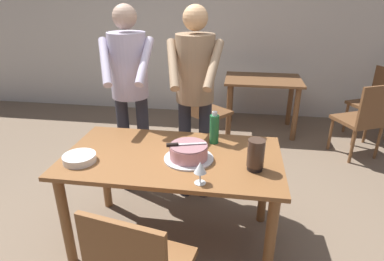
{
  "coord_description": "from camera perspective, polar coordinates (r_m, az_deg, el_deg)",
  "views": [
    {
      "loc": [
        0.44,
        -1.96,
        1.81
      ],
      "look_at": [
        0.12,
        0.11,
        0.9
      ],
      "focal_mm": 30.12,
      "sensor_mm": 36.0,
      "label": 1
    }
  ],
  "objects": [
    {
      "name": "background_chair_2",
      "position": [
        4.88,
        29.79,
        4.68
      ],
      "size": [
        0.59,
        0.59,
        0.9
      ],
      "color": "brown",
      "rests_on": "ground_plane"
    },
    {
      "name": "person_standing_beside",
      "position": [
        2.88,
        -10.99,
        8.27
      ],
      "size": [
        0.46,
        0.57,
        1.72
      ],
      "color": "#2D2D38",
      "rests_on": "ground_plane"
    },
    {
      "name": "ground_plane",
      "position": [
        2.7,
        -3.1,
        -18.57
      ],
      "size": [
        14.0,
        14.0,
        0.0
      ],
      "primitive_type": "plane",
      "color": "#7A6651"
    },
    {
      "name": "background_chair_1",
      "position": [
        3.92,
        2.2,
        3.82
      ],
      "size": [
        0.62,
        0.62,
        0.9
      ],
      "color": "brown",
      "rests_on": "ground_plane"
    },
    {
      "name": "background_chair_0",
      "position": [
        4.13,
        28.11,
        2.0
      ],
      "size": [
        0.59,
        0.59,
        0.9
      ],
      "color": "brown",
      "rests_on": "ground_plane"
    },
    {
      "name": "cake_on_platter",
      "position": [
        2.19,
        -0.59,
        -3.91
      ],
      "size": [
        0.34,
        0.34,
        0.11
      ],
      "color": "silver",
      "rests_on": "main_dining_table"
    },
    {
      "name": "background_table",
      "position": [
        4.48,
        12.33,
        6.96
      ],
      "size": [
        1.0,
        0.7,
        0.74
      ],
      "color": "brown",
      "rests_on": "ground_plane"
    },
    {
      "name": "person_cutting_cake",
      "position": [
        2.71,
        0.53,
        7.78
      ],
      "size": [
        0.47,
        0.56,
        1.72
      ],
      "color": "#2D2D38",
      "rests_on": "ground_plane"
    },
    {
      "name": "wine_glass_near",
      "position": [
        1.9,
        1.46,
        -6.68
      ],
      "size": [
        0.08,
        0.08,
        0.14
      ],
      "color": "silver",
      "rests_on": "main_dining_table"
    },
    {
      "name": "cake_knife",
      "position": [
        2.16,
        -2.49,
        -2.5
      ],
      "size": [
        0.27,
        0.1,
        0.02
      ],
      "color": "silver",
      "rests_on": "cake_on_platter"
    },
    {
      "name": "plate_stack",
      "position": [
        2.3,
        -19.3,
        -4.66
      ],
      "size": [
        0.22,
        0.22,
        0.05
      ],
      "color": "white",
      "rests_on": "main_dining_table"
    },
    {
      "name": "water_bottle",
      "position": [
        2.41,
        3.96,
        0.32
      ],
      "size": [
        0.07,
        0.07,
        0.25
      ],
      "color": "#1E6B38",
      "rests_on": "main_dining_table"
    },
    {
      "name": "back_wall",
      "position": [
        5.03,
        3.78,
        18.2
      ],
      "size": [
        10.0,
        0.12,
        2.7
      ],
      "primitive_type": "cube",
      "color": "silver",
      "rests_on": "ground_plane"
    },
    {
      "name": "hurricane_lamp",
      "position": [
        2.08,
        11.22,
        -4.23
      ],
      "size": [
        0.11,
        0.11,
        0.21
      ],
      "color": "black",
      "rests_on": "main_dining_table"
    },
    {
      "name": "main_dining_table",
      "position": [
        2.33,
        -3.44,
        -6.91
      ],
      "size": [
        1.52,
        0.83,
        0.75
      ],
      "color": "brown",
      "rests_on": "ground_plane"
    }
  ]
}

